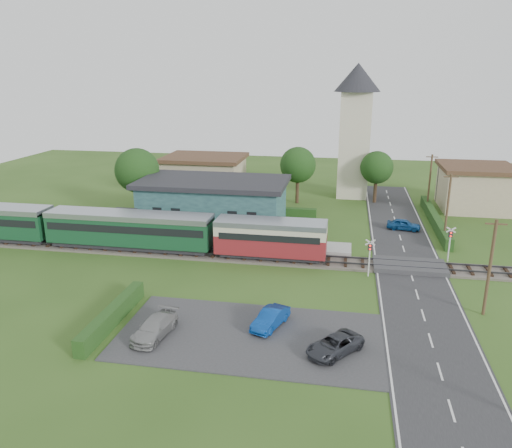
% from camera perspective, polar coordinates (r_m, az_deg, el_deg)
% --- Properties ---
extents(ground, '(120.00, 120.00, 0.00)m').
position_cam_1_polar(ground, '(43.70, 4.23, -5.17)').
color(ground, '#2D4C19').
extents(railway_track, '(76.00, 3.20, 0.49)m').
position_cam_1_polar(railway_track, '(45.51, 4.51, -4.11)').
color(railway_track, '#4C443D').
rests_on(railway_track, ground).
extents(road, '(6.00, 70.00, 0.05)m').
position_cam_1_polar(road, '(43.90, 17.38, -5.81)').
color(road, '#28282B').
rests_on(road, ground).
extents(car_park, '(17.00, 9.00, 0.08)m').
position_cam_1_polar(car_park, '(33.17, -0.75, -12.66)').
color(car_park, '#333335').
rests_on(car_park, ground).
extents(crossing_deck, '(6.20, 3.40, 0.45)m').
position_cam_1_polar(crossing_deck, '(45.67, 17.13, -4.62)').
color(crossing_deck, '#333335').
rests_on(crossing_deck, ground).
extents(platform, '(30.00, 3.00, 0.45)m').
position_cam_1_polar(platform, '(50.30, -6.50, -1.94)').
color(platform, gray).
rests_on(platform, ground).
extents(equipment_hut, '(2.30, 2.30, 2.55)m').
position_cam_1_polar(equipment_hut, '(52.66, -14.93, 0.18)').
color(equipment_hut, beige).
rests_on(equipment_hut, platform).
extents(station_building, '(16.00, 9.00, 5.30)m').
position_cam_1_polar(station_building, '(54.93, -4.86, 2.42)').
color(station_building, '#234046').
rests_on(station_building, ground).
extents(train, '(43.20, 2.90, 3.40)m').
position_cam_1_polar(train, '(50.26, -17.56, -0.32)').
color(train, '#232328').
rests_on(train, ground).
extents(church_tower, '(6.00, 6.00, 17.60)m').
position_cam_1_polar(church_tower, '(68.57, 11.29, 11.46)').
color(church_tower, beige).
rests_on(church_tower, ground).
extents(house_west, '(10.80, 8.80, 5.50)m').
position_cam_1_polar(house_west, '(69.37, -5.87, 5.54)').
color(house_west, tan).
rests_on(house_west, ground).
extents(house_east, '(8.80, 8.80, 5.50)m').
position_cam_1_polar(house_east, '(67.61, 23.77, 3.89)').
color(house_east, tan).
rests_on(house_east, ground).
extents(hedge_carpark, '(0.80, 9.00, 1.20)m').
position_cam_1_polar(hedge_carpark, '(35.76, -16.10, -10.05)').
color(hedge_carpark, '#193814').
rests_on(hedge_carpark, ground).
extents(hedge_roadside, '(0.80, 18.00, 1.20)m').
position_cam_1_polar(hedge_roadside, '(59.34, 19.75, 0.47)').
color(hedge_roadside, '#193814').
rests_on(hedge_roadside, ground).
extents(hedge_station, '(22.00, 0.80, 1.30)m').
position_cam_1_polar(hedge_station, '(59.66, -3.70, 1.59)').
color(hedge_station, '#193814').
rests_on(hedge_station, ground).
extents(tree_a, '(5.20, 5.20, 8.00)m').
position_cam_1_polar(tree_a, '(60.41, -13.43, 5.97)').
color(tree_a, '#332316').
rests_on(tree_a, ground).
extents(tree_b, '(4.60, 4.60, 7.34)m').
position_cam_1_polar(tree_b, '(64.59, 4.80, 6.73)').
color(tree_b, '#332316').
rests_on(tree_b, ground).
extents(tree_c, '(4.20, 4.20, 6.78)m').
position_cam_1_polar(tree_c, '(66.45, 13.63, 6.28)').
color(tree_c, '#332316').
rests_on(tree_c, ground).
extents(utility_pole_b, '(1.40, 0.22, 7.00)m').
position_cam_1_polar(utility_pole_b, '(37.97, 25.17, -4.44)').
color(utility_pole_b, '#473321').
rests_on(utility_pole_b, ground).
extents(utility_pole_c, '(1.40, 0.22, 7.00)m').
position_cam_1_polar(utility_pole_c, '(52.86, 21.04, 1.80)').
color(utility_pole_c, '#473321').
rests_on(utility_pole_c, ground).
extents(utility_pole_d, '(1.40, 0.22, 7.00)m').
position_cam_1_polar(utility_pole_d, '(64.38, 19.22, 4.55)').
color(utility_pole_d, '#473321').
rests_on(utility_pole_d, ground).
extents(crossing_signal_near, '(0.84, 0.28, 3.28)m').
position_cam_1_polar(crossing_signal_near, '(42.42, 12.87, -3.17)').
color(crossing_signal_near, silver).
rests_on(crossing_signal_near, ground).
extents(crossing_signal_far, '(0.84, 0.28, 3.28)m').
position_cam_1_polar(crossing_signal_far, '(47.86, 21.30, -1.61)').
color(crossing_signal_far, silver).
rests_on(crossing_signal_far, ground).
extents(streetlamp_west, '(0.30, 0.30, 5.15)m').
position_cam_1_polar(streetlamp_west, '(67.04, -12.84, 5.02)').
color(streetlamp_west, '#3F3F47').
rests_on(streetlamp_west, ground).
extents(streetlamp_east, '(0.30, 0.30, 5.15)m').
position_cam_1_polar(streetlamp_east, '(69.63, 20.06, 4.85)').
color(streetlamp_east, '#3F3F47').
rests_on(streetlamp_east, ground).
extents(car_on_road, '(3.69, 1.89, 1.20)m').
position_cam_1_polar(car_on_road, '(56.25, 16.52, -0.05)').
color(car_on_road, '#15498A').
rests_on(car_on_road, road).
extents(car_park_blue, '(2.38, 3.83, 1.19)m').
position_cam_1_polar(car_park_blue, '(33.92, 1.66, -10.73)').
color(car_park_blue, navy).
rests_on(car_park_blue, car_park).
extents(car_park_silver, '(2.30, 4.41, 1.22)m').
position_cam_1_polar(car_park_silver, '(33.43, -11.50, -11.51)').
color(car_park_silver, gray).
rests_on(car_park_silver, car_park).
extents(car_park_dark, '(3.88, 4.16, 1.09)m').
position_cam_1_polar(car_park_dark, '(31.41, 8.98, -13.50)').
color(car_park_dark, '#2F3239').
rests_on(car_park_dark, car_park).
extents(pedestrian_near, '(0.72, 0.51, 1.86)m').
position_cam_1_polar(pedestrian_near, '(48.66, -0.55, -1.05)').
color(pedestrian_near, gray).
rests_on(pedestrian_near, platform).
extents(pedestrian_far, '(0.71, 0.84, 1.54)m').
position_cam_1_polar(pedestrian_far, '(52.86, -14.09, -0.29)').
color(pedestrian_far, gray).
rests_on(pedestrian_far, platform).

